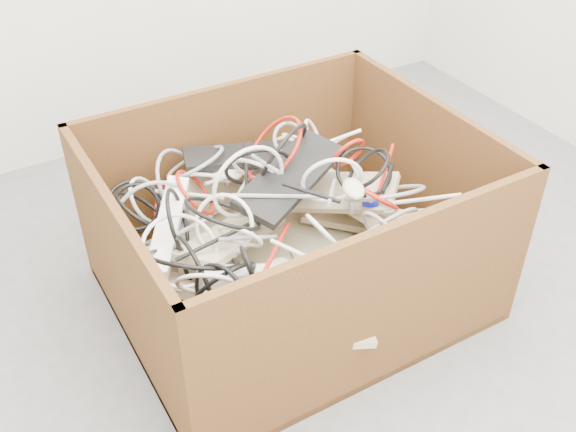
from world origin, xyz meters
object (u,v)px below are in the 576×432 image
power_strip_left (168,226)px  vga_plug (370,201)px  cardboard_box (288,259)px  power_strip_right (248,276)px

power_strip_left → vga_plug: bearing=-71.5°
cardboard_box → power_strip_left: bearing=168.5°
cardboard_box → power_strip_right: bearing=-142.1°
power_strip_left → power_strip_right: 0.28m
power_strip_left → vga_plug: size_ratio=7.28×
power_strip_left → vga_plug: power_strip_left is taller
cardboard_box → power_strip_left: 0.41m
power_strip_right → vga_plug: vga_plug is taller
cardboard_box → power_strip_left: size_ratio=3.23×
power_strip_right → vga_plug: bearing=24.9°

